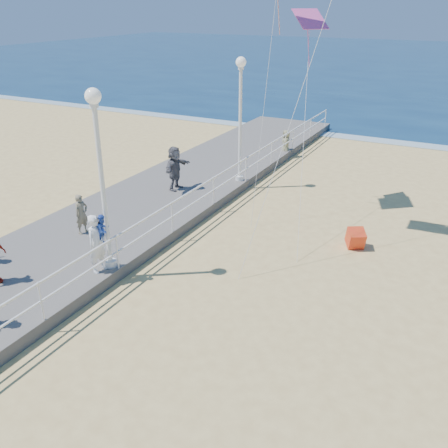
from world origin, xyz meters
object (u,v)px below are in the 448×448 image
at_px(lamp_post_far, 240,107).
at_px(toddler_held, 103,230).
at_px(woman_holding_toddler, 97,244).
at_px(box_kite, 355,240).
at_px(beach_walker_c, 286,144).
at_px(spectator_5, 175,168).
at_px(lamp_post_mid, 100,163).
at_px(spectator_6, 82,214).

bearing_deg(lamp_post_far, toddler_held, -89.76).
distance_m(lamp_post_far, woman_holding_toddler, 9.66).
distance_m(woman_holding_toddler, box_kite, 8.60).
relative_size(lamp_post_far, beach_walker_c, 3.57).
relative_size(woman_holding_toddler, beach_walker_c, 1.20).
height_order(spectator_5, beach_walker_c, spectator_5).
height_order(lamp_post_far, toddler_held, lamp_post_far).
bearing_deg(beach_walker_c, spectator_5, -39.21).
distance_m(lamp_post_mid, beach_walker_c, 14.92).
height_order(lamp_post_far, woman_holding_toddler, lamp_post_far).
xyz_separation_m(lamp_post_mid, box_kite, (6.13, 5.47, -3.36)).
distance_m(lamp_post_mid, spectator_6, 3.79).
xyz_separation_m(spectator_6, box_kite, (8.52, 4.00, -0.81)).
bearing_deg(spectator_6, woman_holding_toddler, -120.49).
height_order(spectator_6, box_kite, spectator_6).
xyz_separation_m(lamp_post_far, woman_holding_toddler, (-0.11, -9.36, -2.36)).
bearing_deg(lamp_post_far, spectator_5, -129.81).
bearing_deg(toddler_held, beach_walker_c, 2.87).
relative_size(lamp_post_mid, lamp_post_far, 1.00).
height_order(lamp_post_far, beach_walker_c, lamp_post_far).
height_order(woman_holding_toddler, toddler_held, woman_holding_toddler).
xyz_separation_m(beach_walker_c, box_kite, (6.08, -9.16, -0.45)).
height_order(lamp_post_mid, beach_walker_c, lamp_post_mid).
bearing_deg(spectator_5, woman_holding_toddler, -167.18).
relative_size(woman_holding_toddler, spectator_5, 0.96).
distance_m(lamp_post_mid, box_kite, 8.88).
bearing_deg(box_kite, beach_walker_c, 93.46).
bearing_deg(woman_holding_toddler, spectator_5, 17.33).
height_order(woman_holding_toddler, beach_walker_c, woman_holding_toddler).
xyz_separation_m(spectator_5, beach_walker_c, (1.98, 7.94, -0.59)).
xyz_separation_m(lamp_post_far, beach_walker_c, (0.05, 5.63, -2.92)).
xyz_separation_m(spectator_5, box_kite, (8.05, -1.23, -1.04)).
bearing_deg(spectator_5, box_kite, -100.24).
bearing_deg(lamp_post_far, beach_walker_c, 89.45).
xyz_separation_m(woman_holding_toddler, spectator_5, (-1.81, 7.06, 0.04)).
relative_size(lamp_post_far, box_kite, 8.87).
xyz_separation_m(woman_holding_toddler, toddler_held, (0.15, 0.15, 0.42)).
bearing_deg(box_kite, woman_holding_toddler, -167.04).
bearing_deg(spectator_5, spectator_6, 173.32).
xyz_separation_m(toddler_held, spectator_6, (-2.43, 1.68, -0.61)).
height_order(spectator_5, box_kite, spectator_5).
bearing_deg(spectator_6, lamp_post_mid, -113.26).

